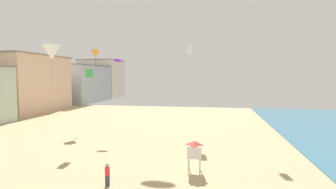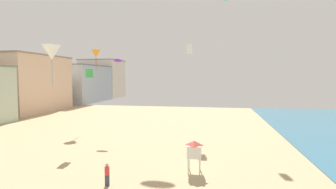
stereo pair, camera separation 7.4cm
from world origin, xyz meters
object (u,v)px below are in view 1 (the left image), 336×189
kite_purple_parafoil (118,60)px  kite_white_box (189,49)px  kite_green_box (89,73)px  kite_orange_delta (96,54)px  lifeguard_stand (194,149)px  kite_flyer (107,173)px  kite_white_delta (52,52)px

kite_purple_parafoil → kite_white_box: 10.20m
kite_green_box → kite_purple_parafoil: 6.93m
kite_green_box → kite_orange_delta: bearing=112.1°
lifeguard_stand → kite_green_box: 16.32m
kite_flyer → kite_white_box: 22.68m
lifeguard_stand → kite_white_delta: size_ratio=0.91×
kite_green_box → kite_orange_delta: 12.47m
kite_flyer → kite_white_delta: 9.24m
lifeguard_stand → kite_white_box: kite_white_box is taller
lifeguard_stand → kite_white_box: bearing=109.6°
kite_green_box → kite_orange_delta: size_ratio=0.31×
lifeguard_stand → kite_green_box: (-12.96, 7.67, 6.28)m
kite_green_box → kite_white_box: size_ratio=0.82×
kite_green_box → kite_purple_parafoil: size_ratio=0.76×
kite_white_delta → kite_white_box: bearing=69.6°
kite_purple_parafoil → kite_flyer: bearing=-71.4°
kite_orange_delta → kite_white_box: kite_white_box is taller
kite_white_box → kite_flyer: bearing=-101.1°
lifeguard_stand → kite_orange_delta: (-17.47, 18.80, 9.62)m
kite_orange_delta → kite_purple_parafoil: 7.29m
kite_flyer → lifeguard_stand: lifeguard_stand is taller
lifeguard_stand → kite_purple_parafoil: bearing=142.3°
kite_white_box → kite_white_delta: bearing=-110.4°
kite_purple_parafoil → kite_white_box: kite_white_box is taller
kite_green_box → kite_white_delta: size_ratio=0.36×
lifeguard_stand → kite_orange_delta: bearing=145.3°
kite_flyer → kite_green_box: 15.38m
kite_flyer → kite_white_box: kite_white_box is taller
kite_green_box → kite_flyer: bearing=-58.3°
lifeguard_stand → kite_white_box: 18.63m
kite_orange_delta → kite_purple_parafoil: (5.52, -4.54, -1.43)m
kite_purple_parafoil → kite_white_delta: (2.46, -18.73, -0.65)m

